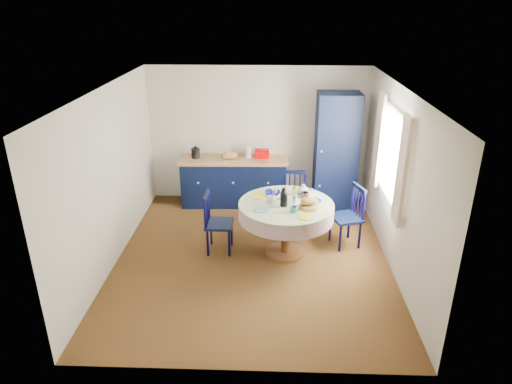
% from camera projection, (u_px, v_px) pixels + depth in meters
% --- Properties ---
extents(floor, '(4.50, 4.50, 0.00)m').
position_uv_depth(floor, '(253.00, 257.00, 6.82)').
color(floor, black).
rests_on(floor, ground).
extents(ceiling, '(4.50, 4.50, 0.00)m').
position_uv_depth(ceiling, '(252.00, 89.00, 5.84)').
color(ceiling, white).
rests_on(ceiling, wall_back).
extents(wall_back, '(4.00, 0.02, 2.50)m').
position_uv_depth(wall_back, '(258.00, 135.00, 8.40)').
color(wall_back, silver).
rests_on(wall_back, floor).
extents(wall_left, '(0.02, 4.50, 2.50)m').
position_uv_depth(wall_left, '(110.00, 178.00, 6.40)').
color(wall_left, silver).
rests_on(wall_left, floor).
extents(wall_right, '(0.02, 4.50, 2.50)m').
position_uv_depth(wall_right, '(397.00, 182.00, 6.26)').
color(wall_right, silver).
rests_on(wall_right, floor).
extents(window, '(0.10, 1.74, 1.45)m').
position_uv_depth(window, '(391.00, 156.00, 6.43)').
color(window, white).
rests_on(window, wall_right).
extents(kitchen_counter, '(1.98, 0.67, 1.12)m').
position_uv_depth(kitchen_counter, '(234.00, 180.00, 8.46)').
color(kitchen_counter, black).
rests_on(kitchen_counter, floor).
extents(pantry_cabinet, '(0.75, 0.55, 2.11)m').
position_uv_depth(pantry_cabinet, '(336.00, 153.00, 8.06)').
color(pantry_cabinet, black).
rests_on(pantry_cabinet, floor).
extents(dining_table, '(1.39, 1.39, 1.12)m').
position_uv_depth(dining_table, '(286.00, 211.00, 6.64)').
color(dining_table, brown).
rests_on(dining_table, floor).
extents(chair_left, '(0.41, 0.43, 0.94)m').
position_uv_depth(chair_left, '(217.00, 222.00, 6.84)').
color(chair_left, black).
rests_on(chair_left, floor).
extents(chair_far, '(0.45, 0.44, 0.92)m').
position_uv_depth(chair_far, '(294.00, 199.00, 7.67)').
color(chair_far, black).
rests_on(chair_far, floor).
extents(chair_right, '(0.53, 0.54, 0.97)m').
position_uv_depth(chair_right, '(348.00, 216.00, 7.01)').
color(chair_right, black).
rests_on(chair_right, floor).
extents(mug_a, '(0.12, 0.12, 0.10)m').
position_uv_depth(mug_a, '(272.00, 199.00, 6.61)').
color(mug_a, silver).
rests_on(mug_a, dining_table).
extents(mug_b, '(0.10, 0.10, 0.09)m').
position_uv_depth(mug_b, '(293.00, 209.00, 6.30)').
color(mug_b, '#2A7072').
rests_on(mug_b, dining_table).
extents(mug_c, '(0.12, 0.12, 0.09)m').
position_uv_depth(mug_c, '(305.00, 195.00, 6.76)').
color(mug_c, black).
rests_on(mug_c, dining_table).
extents(mug_d, '(0.09, 0.09, 0.08)m').
position_uv_depth(mug_d, '(275.00, 192.00, 6.89)').
color(mug_d, silver).
rests_on(mug_d, dining_table).
extents(cobalt_bowl, '(0.23, 0.23, 0.06)m').
position_uv_depth(cobalt_bowl, '(273.00, 193.00, 6.87)').
color(cobalt_bowl, navy).
rests_on(cobalt_bowl, dining_table).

